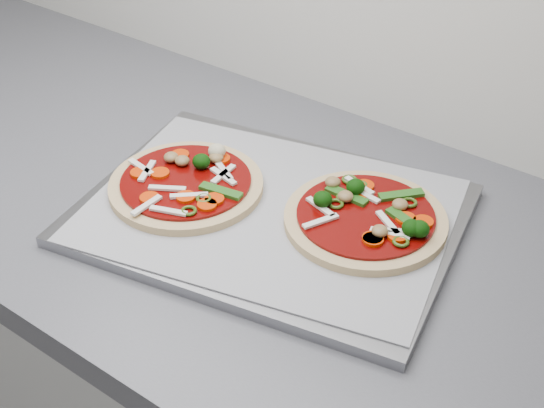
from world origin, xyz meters
The scene contains 6 objects.
base_cabinet centered at (0.00, 1.30, 0.43)m, with size 3.60×0.60×0.86m, color #B7B7B5.
countertop centered at (0.00, 1.30, 0.88)m, with size 3.60×0.60×0.04m, color #58585E.
baking_tray centered at (0.48, 1.30, 0.91)m, with size 0.47×0.34×0.02m, color gray.
parchment centered at (0.48, 1.30, 0.92)m, with size 0.45×0.32×0.00m, color gray.
pizza_left centered at (0.36, 1.27, 0.93)m, with size 0.24×0.24×0.03m.
pizza_right centered at (0.59, 1.35, 0.93)m, with size 0.21×0.21×0.03m.
Camera 1 is at (0.94, 0.68, 1.49)m, focal length 50.00 mm.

